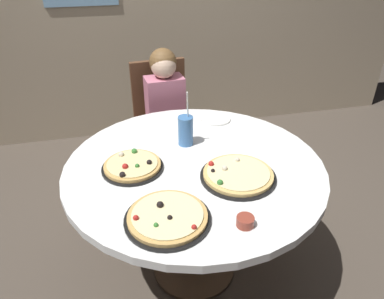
% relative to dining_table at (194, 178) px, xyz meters
% --- Properties ---
extents(ground_plane, '(8.00, 8.00, 0.00)m').
position_rel_dining_table_xyz_m(ground_plane, '(0.00, 0.00, -0.66)').
color(ground_plane, '#4C4238').
extents(dining_table, '(1.27, 1.27, 0.75)m').
position_rel_dining_table_xyz_m(dining_table, '(0.00, 0.00, 0.00)').
color(dining_table, white).
rests_on(dining_table, ground_plane).
extents(chair_wooden, '(0.43, 0.43, 0.95)m').
position_rel_dining_table_xyz_m(chair_wooden, '(-0.01, 0.98, -0.13)').
color(chair_wooden, brown).
rests_on(chair_wooden, ground_plane).
extents(diner_child, '(0.28, 0.42, 1.08)m').
position_rel_dining_table_xyz_m(diner_child, '(0.01, 0.79, -0.17)').
color(diner_child, '#3F4766').
rests_on(diner_child, ground_plane).
extents(pizza_veggie, '(0.35, 0.35, 0.05)m').
position_rel_dining_table_xyz_m(pizza_veggie, '(0.17, -0.16, 0.11)').
color(pizza_veggie, black).
rests_on(pizza_veggie, dining_table).
extents(pizza_cheese, '(0.30, 0.30, 0.05)m').
position_rel_dining_table_xyz_m(pizza_cheese, '(-0.30, 0.02, 0.11)').
color(pizza_cheese, black).
rests_on(pizza_cheese, dining_table).
extents(pizza_pepperoni, '(0.35, 0.35, 0.05)m').
position_rel_dining_table_xyz_m(pizza_pepperoni, '(-0.20, -0.37, 0.11)').
color(pizza_pepperoni, black).
rests_on(pizza_pepperoni, dining_table).
extents(soda_cup, '(0.08, 0.08, 0.31)m').
position_rel_dining_table_xyz_m(soda_cup, '(0.00, 0.20, 0.17)').
color(soda_cup, '#3F72B2').
rests_on(soda_cup, dining_table).
extents(sauce_bowl, '(0.07, 0.07, 0.04)m').
position_rel_dining_table_xyz_m(sauce_bowl, '(0.09, -0.47, 0.11)').
color(sauce_bowl, brown).
rests_on(sauce_bowl, dining_table).
extents(plate_small, '(0.18, 0.18, 0.01)m').
position_rel_dining_table_xyz_m(plate_small, '(0.24, 0.44, 0.10)').
color(plate_small, white).
rests_on(plate_small, dining_table).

